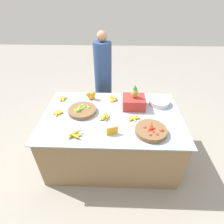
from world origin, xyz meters
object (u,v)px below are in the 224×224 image
Objects in this scene: lime_bowl at (82,110)px; vendor_person at (103,83)px; produce_crate at (134,101)px; metal_bowl at (159,102)px; tomato_basket at (151,131)px; price_sign at (112,131)px.

vendor_person is at bearing 76.69° from lime_bowl.
lime_bowl is at bearing -168.06° from produce_crate.
vendor_person reaches higher than metal_bowl.
vendor_person is (-0.64, 1.26, -0.06)m from tomato_basket.
vendor_person is at bearing 141.64° from metal_bowl.
produce_crate is (0.27, 0.56, 0.04)m from price_sign.
price_sign is 0.38× the size of produce_crate.
tomato_basket is 0.44m from price_sign.
tomato_basket is (0.85, -0.37, 0.00)m from lime_bowl.
tomato_basket is at bearing -13.44° from price_sign.
produce_crate is at bearing 11.94° from lime_bowl.
lime_bowl is 1.29× the size of metal_bowl.
produce_crate is at bearing -57.74° from vendor_person.
metal_bowl is at bearing 12.31° from lime_bowl.
produce_crate reaches higher than tomato_basket.
metal_bowl is (1.05, 0.23, 0.00)m from lime_bowl.
produce_crate is (-0.16, 0.52, 0.06)m from tomato_basket.
vendor_person is (-0.47, 0.75, -0.11)m from produce_crate.
price_sign is (-0.44, -0.04, 0.02)m from tomato_basket.
produce_crate is at bearing -167.02° from metal_bowl.
metal_bowl is 0.18× the size of vendor_person.
lime_bowl is 0.58m from price_sign.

